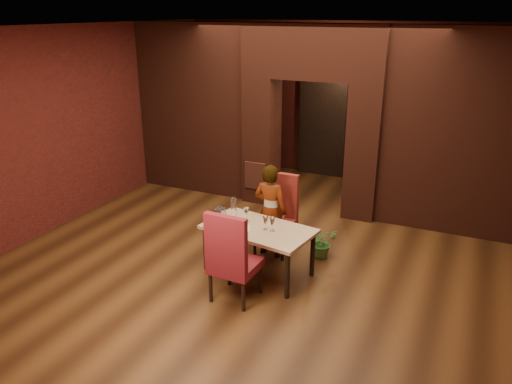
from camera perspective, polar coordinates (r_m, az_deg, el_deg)
floor at (r=7.52m, az=0.98°, el=-6.82°), size 8.00×8.00×0.00m
ceiling at (r=6.70m, az=1.15°, el=18.34°), size 7.00×8.00×0.04m
wall_back at (r=10.64m, az=9.93°, el=10.10°), size 7.00×0.04×3.20m
wall_front at (r=3.89m, az=-23.87°, el=-9.62°), size 7.00×0.04×3.20m
wall_left at (r=8.91m, az=-20.19°, el=7.21°), size 0.04×8.00×3.20m
pillar_left at (r=9.20m, az=0.66°, el=5.95°), size 0.55×0.55×2.30m
pillar_right at (r=8.62m, az=12.29°, el=4.50°), size 0.55×0.55×2.30m
lintel at (r=8.59m, az=6.71°, el=15.64°), size 2.45×0.55×0.90m
wing_wall_left at (r=9.75m, az=-7.03°, el=9.33°), size 2.28×0.35×3.20m
wing_wall_right at (r=8.34m, az=22.04°, el=6.15°), size 2.28×0.35×3.20m
vent_panel at (r=9.11m, az=-0.12°, el=1.87°), size 0.40×0.03×0.50m
rear_door at (r=10.80m, az=7.61°, el=7.39°), size 0.90×0.08×2.10m
rear_door_frame at (r=10.76m, az=7.55°, el=7.35°), size 1.02×0.04×2.22m
dining_table at (r=6.81m, az=0.28°, el=-6.67°), size 1.56×1.03×0.68m
chair_far at (r=7.30m, az=2.19°, el=-2.66°), size 0.54×0.54×1.16m
chair_near at (r=6.14m, az=-2.36°, el=-7.15°), size 0.56×0.56×1.20m
person_seated at (r=7.17m, az=1.65°, el=-2.14°), size 0.53×0.37×1.38m
wine_glass_a at (r=6.82m, az=-1.12°, el=-2.61°), size 0.08×0.08×0.19m
wine_glass_b at (r=6.57m, az=1.09°, el=-3.55°), size 0.08×0.08×0.19m
wine_glass_c at (r=6.53m, az=1.88°, el=-3.72°), size 0.08×0.08×0.19m
tasting_sheet at (r=6.65m, az=-2.10°, el=-4.14°), size 0.37×0.32×0.00m
wine_bucket at (r=6.77m, az=-4.18°, el=-2.74°), size 0.18×0.18×0.21m
water_bottle at (r=6.84m, az=-2.56°, el=-1.90°), size 0.08×0.08×0.34m
potted_plant at (r=7.34m, az=7.54°, el=-5.70°), size 0.55×0.55×0.46m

